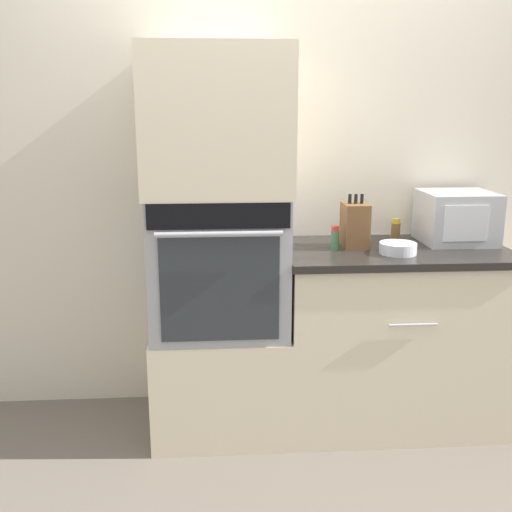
% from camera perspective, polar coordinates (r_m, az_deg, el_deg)
% --- Properties ---
extents(ground_plane, '(12.00, 12.00, 0.00)m').
position_cam_1_polar(ground_plane, '(2.91, 3.47, -18.24)').
color(ground_plane, '#6B6056').
extents(wall_back, '(8.00, 0.05, 2.50)m').
position_cam_1_polar(wall_back, '(3.10, 2.31, 8.40)').
color(wall_back, beige).
rests_on(wall_back, ground_plane).
extents(oven_cabinet_base, '(0.65, 0.60, 0.53)m').
position_cam_1_polar(oven_cabinet_base, '(3.03, -3.38, -11.21)').
color(oven_cabinet_base, beige).
rests_on(oven_cabinet_base, ground_plane).
extents(wall_oven, '(0.62, 0.64, 0.64)m').
position_cam_1_polar(wall_oven, '(2.83, -3.54, -0.45)').
color(wall_oven, '#9EA0A5').
rests_on(wall_oven, oven_cabinet_base).
extents(oven_cabinet_upper, '(0.65, 0.60, 0.64)m').
position_cam_1_polar(oven_cabinet_upper, '(2.74, -3.75, 12.66)').
color(oven_cabinet_upper, beige).
rests_on(oven_cabinet_upper, wall_oven).
extents(counter_unit, '(1.07, 0.63, 0.90)m').
position_cam_1_polar(counter_unit, '(3.08, 12.71, -7.35)').
color(counter_unit, beige).
rests_on(counter_unit, ground_plane).
extents(microwave, '(0.34, 0.33, 0.25)m').
position_cam_1_polar(microwave, '(3.13, 18.54, 3.52)').
color(microwave, '#B2B5BA').
rests_on(microwave, counter_unit).
extents(knife_block, '(0.12, 0.16, 0.26)m').
position_cam_1_polar(knife_block, '(2.90, 9.39, 2.91)').
color(knife_block, brown).
rests_on(knife_block, counter_unit).
extents(bowl, '(0.17, 0.17, 0.05)m').
position_cam_1_polar(bowl, '(2.82, 13.36, 0.73)').
color(bowl, silver).
rests_on(bowl, counter_unit).
extents(condiment_jar_near, '(0.04, 0.04, 0.12)m').
position_cam_1_polar(condiment_jar_near, '(2.84, 7.52, 1.68)').
color(condiment_jar_near, '#427047').
rests_on(condiment_jar_near, counter_unit).
extents(condiment_jar_mid, '(0.05, 0.05, 0.11)m').
position_cam_1_polar(condiment_jar_mid, '(3.11, 13.16, 2.47)').
color(condiment_jar_mid, brown).
rests_on(condiment_jar_mid, counter_unit).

